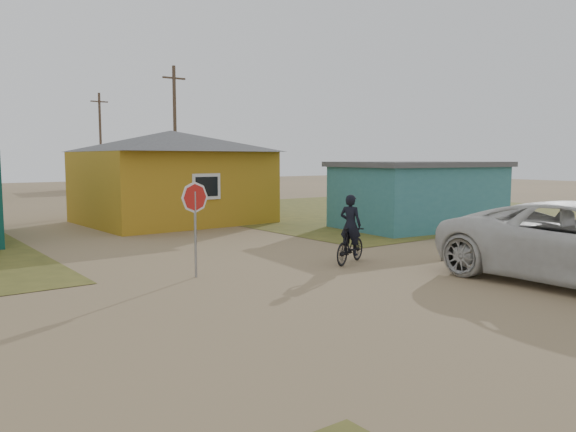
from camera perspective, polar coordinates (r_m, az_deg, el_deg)
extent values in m
plane|color=#907653|center=(11.65, 7.10, -7.74)|extent=(120.00, 120.00, 0.00)
cube|color=olive|center=(30.54, 9.15, 0.70)|extent=(20.00, 18.00, 0.00)
cube|color=#B0811B|center=(24.48, -11.69, 2.88)|extent=(7.21, 6.24, 3.00)
pyramid|color=#3D3E40|center=(24.46, -11.78, 7.45)|extent=(7.72, 6.76, 0.90)
cube|color=silver|center=(21.77, -8.30, 2.98)|extent=(1.20, 0.06, 1.00)
cube|color=black|center=(21.74, -8.26, 2.97)|extent=(0.95, 0.04, 0.75)
cube|color=teal|center=(22.77, 13.07, 1.88)|extent=(6.39, 4.61, 2.40)
cube|color=#3D3E40|center=(22.72, 13.14, 5.15)|extent=(6.71, 4.93, 0.20)
cube|color=gray|center=(51.37, -16.45, 4.17)|extent=(6.41, 5.50, 2.80)
pyramid|color=#3D3E40|center=(51.35, -16.51, 6.18)|extent=(6.95, 6.05, 0.80)
cylinder|color=brown|center=(33.41, -11.40, 7.95)|extent=(0.20, 0.20, 8.00)
cube|color=brown|center=(33.70, -11.51, 13.57)|extent=(1.40, 0.10, 0.10)
cylinder|color=brown|center=(48.65, -18.50, 7.09)|extent=(0.20, 0.20, 8.00)
cube|color=brown|center=(48.85, -18.63, 10.96)|extent=(1.40, 0.10, 0.10)
cylinder|color=gray|center=(13.02, -9.39, -1.88)|extent=(0.06, 0.06, 1.98)
imported|color=black|center=(14.70, 6.34, -2.97)|extent=(1.65, 1.03, 0.96)
imported|color=black|center=(14.62, 6.36, -0.89)|extent=(0.57, 0.68, 1.58)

